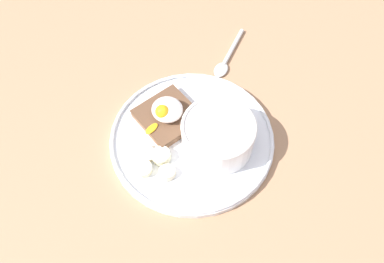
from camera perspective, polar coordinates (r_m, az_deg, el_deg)
The scene contains 10 objects.
ground_plane at distance 71.34cm, azimuth -0.00°, elevation -1.72°, with size 120.00×120.00×2.00cm, color #A07756.
plate at distance 69.80cm, azimuth -0.00°, elevation -0.97°, with size 26.82×26.82×1.60cm.
oatmeal_bowl at distance 66.60cm, azimuth 3.50°, elevation -0.46°, with size 11.64×11.64×5.68cm.
toast_slice at distance 71.03cm, azimuth -3.24°, elevation 2.03°, with size 11.64×11.64×1.54cm.
poached_egg at distance 69.27cm, azimuth -3.44°, elevation 2.86°, with size 5.16×7.70×3.18cm.
banana_slice_front at distance 67.30cm, azimuth -4.14°, elevation -3.25°, with size 4.17×4.09×1.67cm.
banana_slice_left at distance 66.06cm, azimuth -3.38°, elevation -5.47°, with size 3.31×3.25×1.25cm.
banana_slice_back at distance 67.97cm, azimuth -6.28°, elevation -2.98°, with size 4.22×4.20×1.10cm.
banana_slice_right at distance 66.47cm, azimuth -6.56°, elevation -4.95°, with size 4.01×3.97×1.62cm.
spoon at distance 81.01cm, azimuth 4.68°, elevation 9.66°, with size 2.94×12.88×0.80cm.
Camera 1 is at (-18.34, 31.34, 62.41)cm, focal length 40.00 mm.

